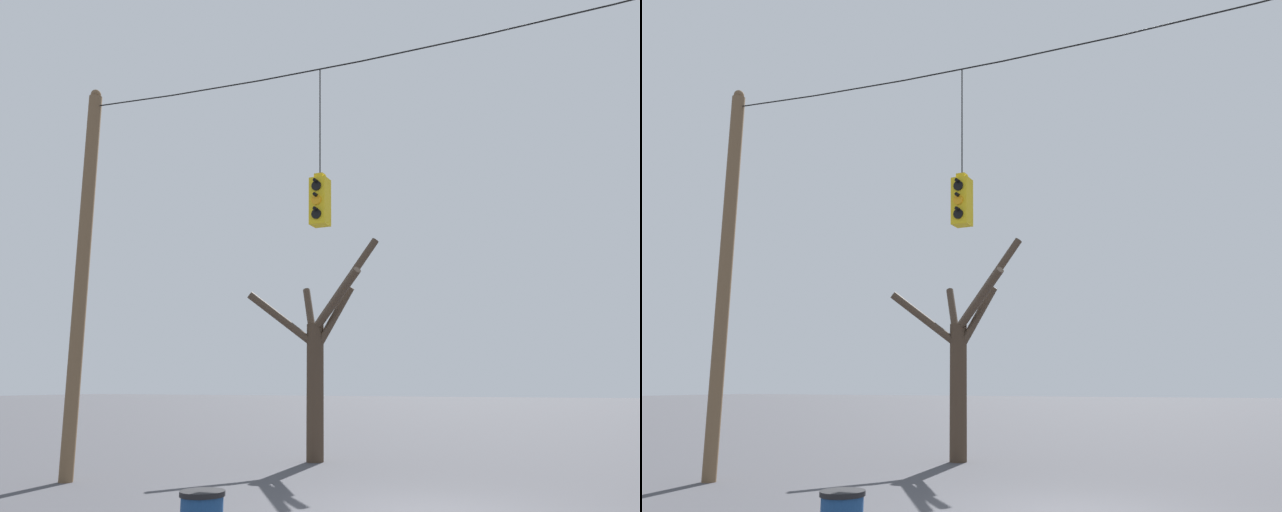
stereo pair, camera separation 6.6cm
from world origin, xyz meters
TOP-DOWN VIEW (x-y plane):
  - utility_pole_left at (-8.14, 0.23)m, footprint 0.31×0.31m
  - span_wire at (-0.00, 0.23)m, footprint 16.28×0.03m
  - traffic_light_near_right_pole at (-2.08, 0.23)m, footprint 0.34×0.58m
  - bare_tree at (-4.50, 5.70)m, footprint 3.55×2.28m

SIDE VIEW (x-z plane):
  - bare_tree at x=-4.50m, z-range -0.32..6.01m
  - utility_pole_left at x=-8.14m, z-range -0.01..9.25m
  - traffic_light_near_right_pole at x=-2.08m, z-range 4.01..7.36m
  - span_wire at x=0.00m, z-range 8.44..8.79m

